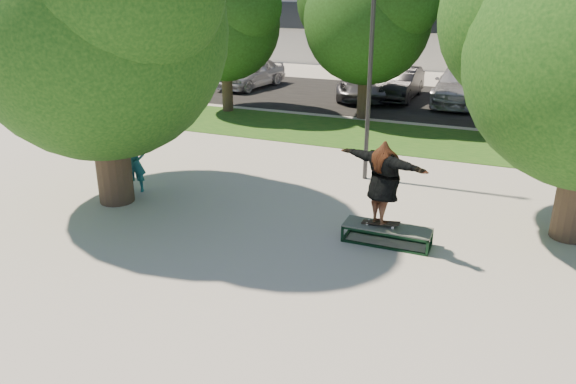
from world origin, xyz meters
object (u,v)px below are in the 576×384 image
at_px(grind_box, 387,235).
at_px(bystander, 135,163).
at_px(lamppost, 371,62).
at_px(tree_left, 96,14).
at_px(car_dark, 399,83).
at_px(car_silver_a, 251,73).
at_px(car_grey, 366,82).
at_px(car_silver_b, 461,85).

height_order(grind_box, bystander, bystander).
bearing_deg(lamppost, grind_box, -68.28).
bearing_deg(bystander, tree_left, -126.27).
relative_size(tree_left, car_dark, 1.64).
xyz_separation_m(car_silver_a, car_dark, (7.48, -0.01, -0.02)).
distance_m(tree_left, lamppost, 6.70).
height_order(tree_left, car_dark, tree_left).
xyz_separation_m(tree_left, car_dark, (3.79, 15.11, -3.71)).
xyz_separation_m(tree_left, lamppost, (5.29, 3.91, -1.27)).
relative_size(grind_box, car_grey, 0.36).
height_order(car_dark, car_grey, car_dark).
bearing_deg(car_dark, grind_box, -78.30).
bearing_deg(lamppost, car_dark, 97.63).
height_order(car_dark, car_silver_b, car_silver_b).
height_order(car_grey, car_silver_b, car_silver_b).
bearing_deg(car_silver_b, tree_left, -114.85).
height_order(tree_left, car_silver_a, tree_left).
xyz_separation_m(car_dark, car_silver_b, (2.69, 0.30, 0.07)).
bearing_deg(car_silver_b, car_silver_a, 179.60).
distance_m(lamppost, grind_box, 5.02).
height_order(tree_left, lamppost, tree_left).
xyz_separation_m(tree_left, car_grey, (2.29, 14.87, -3.72)).
height_order(lamppost, grind_box, lamppost).
distance_m(car_grey, car_silver_b, 4.23).
relative_size(lamppost, car_silver_a, 1.42).
height_order(tree_left, car_grey, tree_left).
bearing_deg(tree_left, bystander, 80.92).
xyz_separation_m(lamppost, car_dark, (-1.50, 11.20, -2.44)).
distance_m(tree_left, grind_box, 8.00).
bearing_deg(car_silver_a, lamppost, -42.26).
relative_size(tree_left, grind_box, 3.95).
distance_m(lamppost, car_grey, 11.63).
relative_size(grind_box, bystander, 1.20).
relative_size(car_silver_a, car_dark, 1.00).
relative_size(grind_box, car_silver_b, 0.33).
relative_size(grind_box, car_dark, 0.42).
distance_m(grind_box, car_silver_b, 15.28).
bearing_deg(car_grey, car_silver_b, -4.46).
bearing_deg(grind_box, car_silver_b, 91.16).
bearing_deg(tree_left, car_grey, 81.24).
height_order(car_silver_a, car_grey, car_silver_a).
distance_m(grind_box, car_dark, 15.27).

